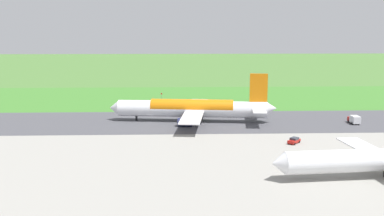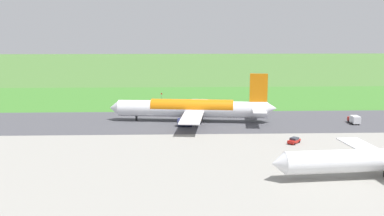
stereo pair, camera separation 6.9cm
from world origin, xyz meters
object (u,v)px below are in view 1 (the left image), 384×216
service_car_followme (294,140)px  no_stopping_sign (162,96)px  traffic_cone_orange (153,98)px  airliner_main (193,108)px  service_truck_fuel (354,119)px

service_car_followme → no_stopping_sign: no_stopping_sign is taller
service_car_followme → traffic_cone_orange: size_ratio=7.93×
airliner_main → service_car_followme: size_ratio=12.41×
no_stopping_sign → service_car_followme: bearing=116.3°
service_car_followme → no_stopping_sign: size_ratio=1.48×
service_car_followme → traffic_cone_orange: (40.76, -78.92, -0.57)m
service_car_followme → airliner_main: bearing=-49.0°
service_truck_fuel → traffic_cone_orange: (66.23, -54.94, -1.13)m
airliner_main → service_truck_fuel: size_ratio=9.27×
airliner_main → traffic_cone_orange: (15.45, -49.83, -4.08)m
service_car_followme → service_truck_fuel: 34.99m
airliner_main → traffic_cone_orange: airliner_main is taller
traffic_cone_orange → service_car_followme: bearing=117.3°
airliner_main → no_stopping_sign: 47.12m
airliner_main → traffic_cone_orange: size_ratio=98.39×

